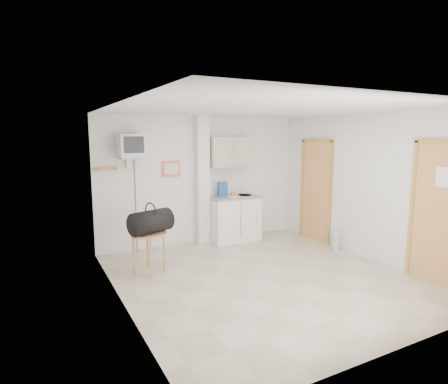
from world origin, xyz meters
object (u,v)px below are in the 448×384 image
round_table (149,239)px  water_bottle (336,241)px  duffel_bag (151,222)px  crt_television (131,146)px

round_table → water_bottle: size_ratio=1.70×
duffel_bag → water_bottle: duffel_bag is taller
round_table → duffel_bag: 0.29m
crt_television → water_bottle: size_ratio=5.66×
water_bottle → duffel_bag: bearing=172.8°
crt_television → round_table: bearing=-92.2°
round_table → duffel_bag: size_ratio=0.89×
crt_television → water_bottle: bearing=-24.2°
crt_television → round_table: size_ratio=3.33×
crt_television → round_table: crt_television is taller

